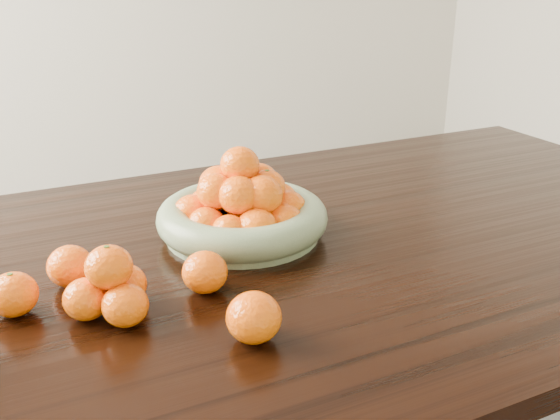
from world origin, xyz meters
name	(u,v)px	position (x,y,z in m)	size (l,w,h in m)	color
dining_table	(274,292)	(0.00, 0.00, 0.66)	(2.00, 1.00, 0.75)	black
fruit_bowl	(243,210)	(-0.03, 0.08, 0.80)	(0.31, 0.31, 0.17)	gray
orange_pyramid	(111,288)	(-0.30, -0.10, 0.79)	(0.12, 0.13, 0.11)	#FF6907
loose_orange_0	(13,294)	(-0.43, -0.04, 0.78)	(0.07, 0.07, 0.06)	#FF6907
loose_orange_1	(254,317)	(-0.14, -0.25, 0.79)	(0.08, 0.08, 0.07)	#FF6907
loose_orange_2	(205,272)	(-0.16, -0.10, 0.78)	(0.07, 0.07, 0.07)	#FF6907
loose_orange_5	(70,266)	(-0.34, 0.01, 0.78)	(0.07, 0.07, 0.07)	#FF6907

